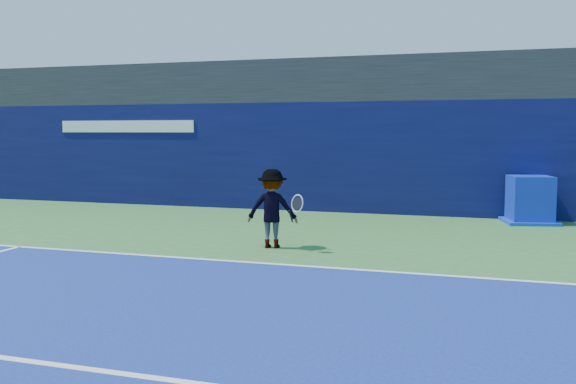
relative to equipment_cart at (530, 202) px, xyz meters
name	(u,v)px	position (x,y,z in m)	size (l,w,h in m)	color
ground	(182,312)	(-4.43, -9.48, -0.52)	(80.00, 80.00, 0.00)	#347032
baseline	(265,263)	(-4.43, -6.48, -0.51)	(24.00, 0.10, 0.01)	white
service_line	(82,368)	(-4.43, -11.48, -0.51)	(24.00, 0.10, 0.01)	white
stadium_band	(366,83)	(-4.43, 2.02, 3.08)	(36.00, 3.00, 1.20)	#222227
back_wall_assembly	(358,157)	(-4.43, 1.02, 0.98)	(36.00, 1.03, 3.00)	#0A0D3C
equipment_cart	(530,202)	(0.00, 0.00, 0.00)	(1.42, 1.42, 1.14)	#0C21B3
tennis_player	(272,208)	(-4.82, -5.00, 0.23)	(1.25, 0.72, 1.50)	white
tennis_ball	(301,202)	(-4.24, -5.03, 0.38)	(0.08, 0.08, 0.08)	#BDDC18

